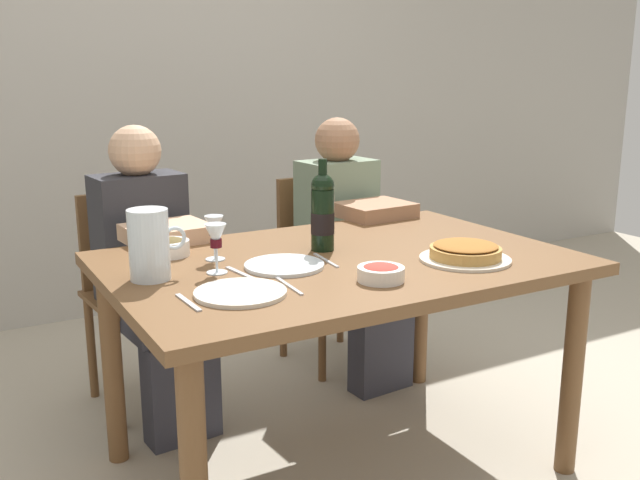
% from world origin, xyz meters
% --- Properties ---
extents(ground_plane, '(8.00, 8.00, 0.00)m').
position_xyz_m(ground_plane, '(0.00, 0.00, 0.00)').
color(ground_plane, '#B2A893').
extents(back_wall, '(8.00, 0.10, 2.80)m').
position_xyz_m(back_wall, '(0.00, 2.07, 1.40)').
color(back_wall, '#B2ADA3').
rests_on(back_wall, ground).
extents(dining_table, '(1.50, 1.00, 0.76)m').
position_xyz_m(dining_table, '(0.00, 0.00, 0.67)').
color(dining_table, brown).
rests_on(dining_table, ground).
extents(wine_bottle, '(0.08, 0.08, 0.31)m').
position_xyz_m(wine_bottle, '(0.00, 0.12, 0.89)').
color(wine_bottle, black).
rests_on(wine_bottle, dining_table).
extents(water_pitcher, '(0.17, 0.12, 0.21)m').
position_xyz_m(water_pitcher, '(-0.61, 0.06, 0.85)').
color(water_pitcher, silver).
rests_on(water_pitcher, dining_table).
extents(baked_tart, '(0.30, 0.30, 0.06)m').
position_xyz_m(baked_tart, '(0.33, -0.23, 0.79)').
color(baked_tart, silver).
rests_on(baked_tart, dining_table).
extents(salad_bowl, '(0.14, 0.14, 0.05)m').
position_xyz_m(salad_bowl, '(-0.03, -0.29, 0.79)').
color(salad_bowl, white).
rests_on(salad_bowl, dining_table).
extents(olive_bowl, '(0.14, 0.14, 0.06)m').
position_xyz_m(olive_bowl, '(-0.48, 0.30, 0.79)').
color(olive_bowl, white).
rests_on(olive_bowl, dining_table).
extents(wine_glass_left_diner, '(0.06, 0.06, 0.15)m').
position_xyz_m(wine_glass_left_diner, '(-0.37, 0.17, 0.86)').
color(wine_glass_left_diner, silver).
rests_on(wine_glass_left_diner, dining_table).
extents(wine_glass_right_diner, '(0.07, 0.07, 0.15)m').
position_xyz_m(wine_glass_right_diner, '(-0.42, 0.03, 0.87)').
color(wine_glass_right_diner, silver).
rests_on(wine_glass_right_diner, dining_table).
extents(dinner_plate_left_setting, '(0.26, 0.26, 0.01)m').
position_xyz_m(dinner_plate_left_setting, '(-0.44, -0.21, 0.77)').
color(dinner_plate_left_setting, silver).
rests_on(dinner_plate_left_setting, dining_table).
extents(dinner_plate_right_setting, '(0.25, 0.25, 0.01)m').
position_xyz_m(dinner_plate_right_setting, '(-0.21, -0.02, 0.77)').
color(dinner_plate_right_setting, silver).
rests_on(dinner_plate_right_setting, dining_table).
extents(fork_left_setting, '(0.02, 0.16, 0.00)m').
position_xyz_m(fork_left_setting, '(-0.59, -0.21, 0.76)').
color(fork_left_setting, silver).
rests_on(fork_left_setting, dining_table).
extents(knife_left_setting, '(0.02, 0.18, 0.00)m').
position_xyz_m(knife_left_setting, '(-0.29, -0.21, 0.76)').
color(knife_left_setting, silver).
rests_on(knife_left_setting, dining_table).
extents(knife_right_setting, '(0.03, 0.18, 0.00)m').
position_xyz_m(knife_right_setting, '(-0.06, -0.02, 0.76)').
color(knife_right_setting, silver).
rests_on(knife_right_setting, dining_table).
extents(spoon_right_setting, '(0.03, 0.16, 0.00)m').
position_xyz_m(spoon_right_setting, '(-0.36, -0.02, 0.76)').
color(spoon_right_setting, silver).
rests_on(spoon_right_setting, dining_table).
extents(chair_left, '(0.43, 0.43, 0.87)m').
position_xyz_m(chair_left, '(-0.46, 0.90, 0.50)').
color(chair_left, brown).
rests_on(chair_left, ground).
extents(diner_left, '(0.36, 0.53, 1.16)m').
position_xyz_m(diner_left, '(-0.44, 0.67, 0.62)').
color(diner_left, '#2D2D33').
rests_on(diner_left, ground).
extents(chair_right, '(0.43, 0.43, 0.87)m').
position_xyz_m(chair_right, '(0.44, 0.90, 0.50)').
color(chair_right, brown).
rests_on(chair_right, ground).
extents(diner_right, '(0.36, 0.52, 1.16)m').
position_xyz_m(diner_right, '(0.46, 0.66, 0.62)').
color(diner_right, gray).
rests_on(diner_right, ground).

